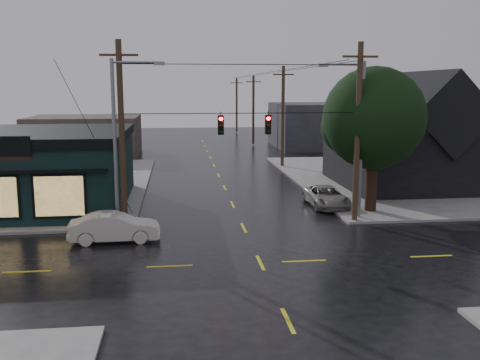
{
  "coord_description": "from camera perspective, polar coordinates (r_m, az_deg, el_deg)",
  "views": [
    {
      "loc": [
        -3.55,
        -22.5,
        7.73
      ],
      "look_at": [
        -0.29,
        5.28,
        2.83
      ],
      "focal_mm": 40.0,
      "sensor_mm": 36.0,
      "label": 1
    }
  ],
  "objects": [
    {
      "name": "sidewalk_ne",
      "position": [
        49.18,
        22.02,
        0.25
      ],
      "size": [
        28.0,
        28.0,
        0.15
      ],
      "primitive_type": "cube",
      "color": "slate",
      "rests_on": "ground"
    },
    {
      "name": "utility_pole_far_c",
      "position": [
        91.38,
        -0.36,
        5.08
      ],
      "size": [
        2.0,
        0.32,
        9.15
      ],
      "primitive_type": null,
      "color": "#332616",
      "rests_on": "ground"
    },
    {
      "name": "ne_building",
      "position": [
        43.76,
        18.49,
        5.16
      ],
      "size": [
        12.6,
        11.6,
        8.75
      ],
      "color": "black",
      "rests_on": "ground"
    },
    {
      "name": "bg_building_west",
      "position": [
        63.6,
        -16.18,
        4.56
      ],
      "size": [
        12.0,
        10.0,
        4.4
      ],
      "primitive_type": "cube",
      "color": "#302723",
      "rests_on": "ground"
    },
    {
      "name": "suv_silver",
      "position": [
        35.23,
        9.18,
        -1.76
      ],
      "size": [
        2.27,
        4.79,
        1.32
      ],
      "primitive_type": "imported",
      "rotation": [
        0.0,
        0.0,
        0.02
      ],
      "color": "gray",
      "rests_on": "ground"
    },
    {
      "name": "span_signal_assembly",
      "position": [
        29.29,
        0.48,
        5.96
      ],
      "size": [
        13.0,
        0.48,
        1.23
      ],
      "color": "black",
      "rests_on": "ground"
    },
    {
      "name": "utility_pole_far_b",
      "position": [
        71.63,
        1.42,
        3.74
      ],
      "size": [
        2.0,
        0.32,
        9.15
      ],
      "primitive_type": null,
      "color": "#332616",
      "rests_on": "ground"
    },
    {
      "name": "streetlight_ne",
      "position": [
        32.45,
        12.52,
        -4.08
      ],
      "size": [
        5.4,
        0.3,
        9.15
      ],
      "primitive_type": null,
      "color": "slate",
      "rests_on": "ground"
    },
    {
      "name": "streetlight_nw",
      "position": [
        29.51,
        -12.83,
        -5.5
      ],
      "size": [
        5.4,
        0.3,
        9.15
      ],
      "primitive_type": null,
      "color": "slate",
      "rests_on": "ground"
    },
    {
      "name": "utility_pole_far_a",
      "position": [
        52.06,
        4.51,
        1.37
      ],
      "size": [
        2.0,
        0.32,
        9.65
      ],
      "primitive_type": null,
      "color": "#332616",
      "rests_on": "ground"
    },
    {
      "name": "corner_tree",
      "position": [
        33.4,
        14.11,
        6.37
      ],
      "size": [
        6.21,
        6.21,
        8.81
      ],
      "color": "black",
      "rests_on": "ground"
    },
    {
      "name": "bg_building_east",
      "position": [
        70.44,
        9.49,
        5.79
      ],
      "size": [
        14.0,
        12.0,
        5.6
      ],
      "primitive_type": "cube",
      "color": "#29292E",
      "rests_on": "ground"
    },
    {
      "name": "ground_plane",
      "position": [
        24.05,
        2.18,
        -8.81
      ],
      "size": [
        160.0,
        160.0,
        0.0
      ],
      "primitive_type": "plane",
      "color": "black"
    },
    {
      "name": "sedan_cream",
      "position": [
        27.72,
        -13.22,
        -4.93
      ],
      "size": [
        4.55,
        1.76,
        1.48
      ],
      "primitive_type": "imported",
      "rotation": [
        0.0,
        0.0,
        1.61
      ],
      "color": "beige",
      "rests_on": "ground"
    },
    {
      "name": "utility_pole_nw",
      "position": [
        30.15,
        -12.13,
        -5.14
      ],
      "size": [
        2.0,
        0.32,
        10.15
      ],
      "primitive_type": null,
      "color": "#332616",
      "rests_on": "ground"
    },
    {
      "name": "utility_pole_ne",
      "position": [
        31.65,
        12.08,
        -4.42
      ],
      "size": [
        2.0,
        0.32,
        10.15
      ],
      "primitive_type": null,
      "color": "#332616",
      "rests_on": "ground"
    }
  ]
}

